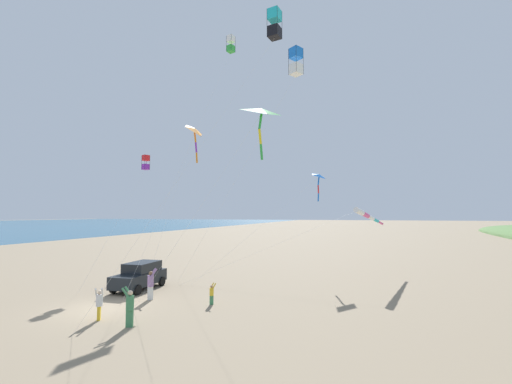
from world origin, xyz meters
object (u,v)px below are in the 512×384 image
Objects in this scene: kite_windsock_black_fish_shape at (367,215)px; person_bystander_far at (130,305)px; kite_delta_white_trailing at (262,113)px; kite_delta_teal_far_right at (195,131)px; cooler_box at (114,283)px; kite_delta_purple_drifting at (319,177)px; kite_box_striped_overhead at (296,62)px; person_adult_flyer at (151,283)px; kite_box_long_streamer_left at (231,44)px; parked_car at (140,275)px; person_child_green_jacket at (99,302)px; kite_box_yellow_midlevel at (274,24)px; person_child_grey_jacket at (212,293)px; kite_box_green_low_center at (146,163)px.

person_bystander_far is at bearing 56.44° from kite_windsock_black_fish_shape.
kite_delta_white_trailing is at bearing -142.25° from person_bystander_far.
cooler_box is at bearing 51.25° from kite_delta_teal_far_right.
kite_box_striped_overhead is at bearing 86.75° from kite_delta_purple_drifting.
kite_box_long_streamer_left reaches higher than person_adult_flyer.
kite_delta_purple_drifting reaches higher than cooler_box.
parked_car is 6.88m from person_child_green_jacket.
kite_delta_teal_far_right is (9.85, 5.25, 3.71)m from kite_delta_purple_drifting.
person_child_grey_jacket is at bearing 24.66° from kite_box_yellow_midlevel.
person_child_green_jacket reaches higher than person_child_grey_jacket.
kite_box_yellow_midlevel reaches higher than person_child_green_jacket.
person_child_green_jacket is at bearing 26.78° from kite_delta_white_trailing.
parked_car is at bearing 10.87° from kite_box_striped_overhead.
kite_box_striped_overhead reaches higher than kite_delta_white_trailing.
person_adult_flyer is at bearing 54.74° from kite_delta_purple_drifting.
kite_box_long_streamer_left reaches higher than person_child_green_jacket.
kite_box_striped_overhead is at bearing -108.10° from kite_box_yellow_midlevel.
kite_box_yellow_midlevel is at bearing 177.19° from parked_car.
person_child_grey_jacket is 10.79m from kite_delta_white_trailing.
person_adult_flyer is at bearing -3.34° from kite_delta_white_trailing.
kite_box_long_streamer_left is 19.37m from kite_windsock_black_fish_shape.
person_bystander_far is at bearing 37.75° from kite_delta_white_trailing.
kite_box_long_streamer_left reaches higher than kite_windsock_black_fish_shape.
person_child_green_jacket is 0.14× the size of kite_delta_white_trailing.
kite_delta_purple_drifting is (-4.75, -12.30, 8.04)m from person_child_grey_jacket.
kite_delta_purple_drifting is at bearing -93.25° from kite_box_striped_overhead.
person_child_grey_jacket is at bearing 144.00° from kite_box_green_low_center.
kite_delta_teal_far_right is at bearing -17.09° from kite_box_striped_overhead.
person_child_grey_jacket is (-8.99, 2.20, 0.46)m from cooler_box.
parked_car is at bearing -68.54° from person_child_green_jacket.
kite_box_long_streamer_left reaches higher than kite_delta_teal_far_right.
parked_car is 2.49m from cooler_box.
person_child_green_jacket is 0.12× the size of kite_delta_teal_far_right.
person_bystander_far is at bearing 92.48° from kite_box_long_streamer_left.
cooler_box is at bearing 106.23° from kite_box_green_low_center.
kite_delta_purple_drifting is 0.62× the size of kite_windsock_black_fish_shape.
person_child_green_jacket is at bearing 83.34° from kite_box_long_streamer_left.
parked_car is 18.56m from kite_windsock_black_fish_shape.
kite_box_yellow_midlevel is (0.85, 2.59, 1.40)m from kite_box_striped_overhead.
kite_box_long_streamer_left is 1.88× the size of kite_delta_white_trailing.
kite_delta_teal_far_right reaches higher than parked_car.
kite_box_green_low_center reaches higher than person_adult_flyer.
kite_windsock_black_fish_shape is (-12.87, -15.87, 4.29)m from person_child_green_jacket.
person_bystander_far is 23.79m from kite_box_long_streamer_left.
person_adult_flyer is at bearing 154.05° from cooler_box.
kite_windsock_black_fish_shape reaches higher than person_child_grey_jacket.
kite_delta_teal_far_right is (8.36, -7.67, 1.48)m from kite_delta_white_trailing.
kite_delta_teal_far_right is at bearing -42.52° from kite_delta_white_trailing.
parked_car is 3.55× the size of person_child_grey_jacket.
kite_delta_purple_drifting reaches higher than person_child_green_jacket.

